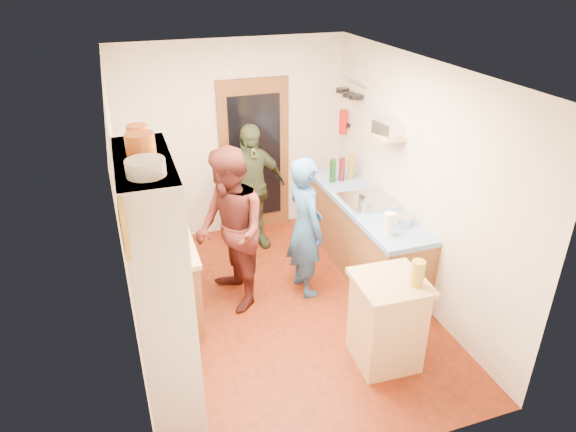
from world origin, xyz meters
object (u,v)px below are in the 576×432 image
person_hob (309,228)px  person_back (251,188)px  island_base (386,323)px  person_left (232,229)px  right_counter_base (364,237)px  hutch_body (160,287)px

person_hob → person_back: 1.24m
island_base → person_hob: bearing=101.8°
person_hob → person_back: size_ratio=0.97×
person_hob → person_left: person_left is taller
island_base → right_counter_base: bearing=71.1°
hutch_body → person_left: bearing=53.6°
right_counter_base → person_back: 1.55m
island_base → person_back: size_ratio=0.51×
hutch_body → person_hob: size_ratio=1.35×
person_hob → person_left: (-0.84, 0.09, 0.09)m
hutch_body → right_counter_base: bearing=27.5°
hutch_body → right_counter_base: hutch_body is taller
island_base → person_left: (-1.12, 1.42, 0.47)m
right_counter_base → island_base: island_base is taller
person_hob → person_back: bearing=9.5°
person_left → island_base: bearing=31.2°
person_hob → hutch_body: bearing=116.0°
hutch_body → right_counter_base: (2.50, 1.30, -0.68)m
right_counter_base → person_back: size_ratio=1.31×
right_counter_base → person_hob: (-0.81, -0.24, 0.39)m
island_base → person_left: size_ratio=0.48×
island_base → person_back: 2.62m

